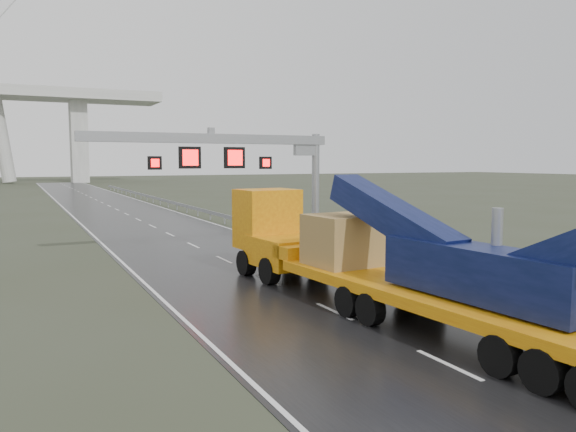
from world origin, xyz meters
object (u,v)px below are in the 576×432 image
sign_gantry (245,159)px  striped_barrier (298,237)px  heavy_haul_truck (363,256)px  exit_sign_pair (367,228)px

sign_gantry → striped_barrier: bearing=13.6°
sign_gantry → heavy_haul_truck: size_ratio=0.70×
heavy_haul_truck → exit_sign_pair: (6.70, 9.62, -0.35)m
heavy_haul_truck → striped_barrier: size_ratio=19.67×
exit_sign_pair → striped_barrier: size_ratio=2.08×
exit_sign_pair → heavy_haul_truck: bearing=-144.1°
striped_barrier → sign_gantry: bearing=177.9°
sign_gantry → striped_barrier: sign_gantry is taller
heavy_haul_truck → striped_barrier: bearing=67.7°
sign_gantry → heavy_haul_truck: 14.14m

